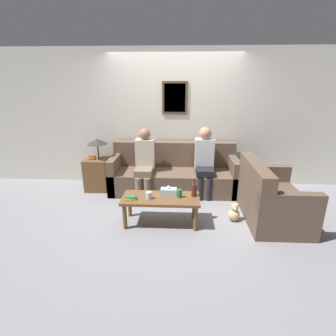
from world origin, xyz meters
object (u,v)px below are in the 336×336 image
couch_side (270,200)px  teddy_bear (234,213)px  coffee_table (161,201)px  wine_bottle (194,189)px  person_right (205,159)px  couch_main (174,175)px  drinking_glass (149,195)px  person_left (145,160)px

couch_side → teddy_bear: bearing=98.6°
coffee_table → wine_bottle: wine_bottle is taller
couch_side → teddy_bear: 0.58m
person_right → couch_main: bearing=167.0°
couch_side → teddy_bear: size_ratio=4.52×
drinking_glass → person_right: person_right is taller
drinking_glass → teddy_bear: drinking_glass is taller
person_left → coffee_table: bearing=-70.9°
couch_main → coffee_table: couch_main is taller
coffee_table → drinking_glass: (-0.17, -0.05, 0.11)m
couch_side → coffee_table: (-1.63, -0.21, 0.04)m
couch_main → couch_side: size_ratio=1.86×
drinking_glass → person_left: 1.17m
couch_side → drinking_glass: size_ratio=12.29×
couch_side → couch_main: bearing=54.6°
wine_bottle → teddy_bear: wine_bottle is taller
wine_bottle → person_left: (-0.86, 1.01, 0.12)m
wine_bottle → couch_side: bearing=6.8°
couch_main → wine_bottle: size_ratio=8.68×
couch_side → coffee_table: size_ratio=1.13×
couch_side → person_left: 2.21m
person_left → couch_main: bearing=18.4°
person_right → coffee_table: bearing=-122.2°
couch_side → coffee_table: couch_side is taller
couch_side → drinking_glass: bearing=98.3°
person_left → couch_side: bearing=-23.6°
coffee_table → teddy_bear: 1.12m
wine_bottle → person_left: person_left is taller
wine_bottle → drinking_glass: 0.66m
couch_side → wine_bottle: size_ratio=4.66×
couch_main → teddy_bear: size_ratio=8.41×
couch_side → person_right: bearing=44.9°
person_right → teddy_bear: size_ratio=4.39×
wine_bottle → drinking_glass: (-0.65, -0.12, -0.05)m
couch_side → person_left: size_ratio=1.05×
coffee_table → teddy_bear: coffee_table is taller
couch_main → person_left: size_ratio=1.96×
person_right → person_left: bearing=-177.7°
person_left → drinking_glass: bearing=-79.6°
wine_bottle → person_left: 1.33m
person_right → teddy_bear: bearing=-69.1°
wine_bottle → person_left: size_ratio=0.23×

